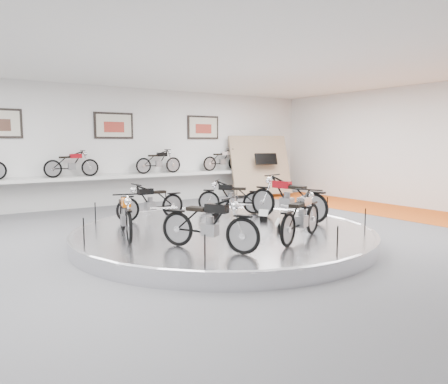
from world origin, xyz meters
TOP-DOWN VIEW (x-y plane):
  - floor at (0.00, 0.00)m, footprint 16.00×16.00m
  - ceiling at (0.00, 0.00)m, footprint 16.00×16.00m
  - wall_back at (0.00, 7.00)m, footprint 16.00×0.00m
  - wall_right at (8.00, 0.00)m, footprint 0.00×14.00m
  - orange_carpet_strip at (6.80, 0.00)m, footprint 2.40×12.60m
  - dado_band at (0.00, 6.98)m, footprint 15.68×0.04m
  - display_platform at (0.00, 0.30)m, footprint 6.40×6.40m
  - platform_rim at (0.00, 0.30)m, footprint 6.40×6.40m
  - shelf at (0.00, 6.70)m, footprint 11.00×0.55m
  - poster_center at (0.00, 6.96)m, footprint 1.35×0.06m
  - poster_right at (3.50, 6.96)m, footprint 1.35×0.06m
  - display_panel at (5.60, 6.10)m, footprint 2.56×1.52m
  - shelf_bike_b at (-1.50, 6.70)m, footprint 1.22×0.43m
  - shelf_bike_c at (1.50, 6.70)m, footprint 1.22×0.43m
  - shelf_bike_d at (4.20, 6.70)m, footprint 1.22×0.43m
  - bike_a at (1.27, 1.85)m, footprint 1.45×1.41m
  - bike_b at (-0.85, 2.16)m, footprint 1.53×0.62m
  - bike_c at (-2.07, 0.65)m, footprint 0.93×1.63m
  - bike_d at (-1.26, -1.14)m, footprint 1.28×1.69m
  - bike_e at (0.59, -1.46)m, footprint 1.70×1.21m
  - bike_f at (1.88, 0.35)m, footprint 1.10×1.93m

SIDE VIEW (x-z plane):
  - floor at x=0.00m, z-range 0.00..0.00m
  - orange_carpet_strip at x=6.80m, z-range 0.00..0.01m
  - display_platform at x=0.00m, z-range 0.00..0.30m
  - platform_rim at x=0.00m, z-range 0.22..0.32m
  - dado_band at x=0.00m, z-range 0.00..1.10m
  - bike_a at x=1.27m, z-range 0.30..1.18m
  - bike_b at x=-0.85m, z-range 0.30..1.18m
  - bike_c at x=-2.07m, z-range 0.30..1.21m
  - bike_e at x=0.59m, z-range 0.30..1.25m
  - bike_d at x=-1.26m, z-range 0.30..1.25m
  - bike_f at x=1.88m, z-range 0.30..1.37m
  - shelf at x=0.00m, z-range 0.95..1.05m
  - display_panel at x=5.60m, z-range 0.10..2.40m
  - shelf_bike_b at x=-1.50m, z-range 1.05..1.78m
  - shelf_bike_c at x=1.50m, z-range 1.05..1.78m
  - shelf_bike_d at x=4.20m, z-range 1.05..1.78m
  - wall_back at x=0.00m, z-range -6.00..10.00m
  - wall_right at x=8.00m, z-range -5.00..9.00m
  - poster_center at x=0.00m, z-range 2.26..3.14m
  - poster_right at x=3.50m, z-range 2.26..3.14m
  - ceiling at x=0.00m, z-range 4.00..4.00m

